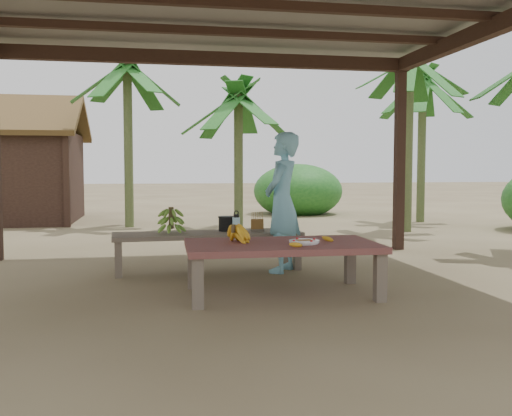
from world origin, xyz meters
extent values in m
plane|color=brown|center=(0.00, 0.00, 0.00)|extent=(80.00, 80.00, 0.00)
cube|color=black|center=(2.80, 2.30, 1.35)|extent=(0.13, 0.13, 2.70)
cube|color=black|center=(0.00, 2.30, 2.70)|extent=(5.80, 0.14, 0.18)
cube|color=black|center=(2.80, 0.00, 2.70)|extent=(0.14, 4.80, 0.18)
cube|color=brown|center=(-0.42, -0.77, 0.22)|extent=(0.10, 0.10, 0.44)
cube|color=brown|center=(1.22, -0.80, 0.22)|extent=(0.10, 0.10, 0.44)
cube|color=brown|center=(-0.40, 0.07, 0.22)|extent=(0.10, 0.10, 0.44)
cube|color=brown|center=(1.24, 0.04, 0.22)|extent=(0.10, 0.10, 0.44)
cube|color=maroon|center=(0.41, -0.37, 0.47)|extent=(1.82, 1.04, 0.06)
cube|color=brown|center=(-1.17, 0.77, 0.20)|extent=(0.08, 0.08, 0.40)
cube|color=brown|center=(0.89, 0.89, 0.20)|extent=(0.08, 0.08, 0.40)
cube|color=brown|center=(-1.19, 1.23, 0.20)|extent=(0.08, 0.08, 0.40)
cube|color=brown|center=(0.86, 1.35, 0.20)|extent=(0.08, 0.08, 0.40)
cube|color=brown|center=(-0.15, 1.06, 0.42)|extent=(2.23, 0.73, 0.05)
cylinder|color=white|center=(0.60, -0.48, 0.51)|extent=(0.26, 0.26, 0.01)
cylinder|color=white|center=(0.60, -0.48, 0.52)|extent=(0.28, 0.28, 0.02)
cube|color=brown|center=(0.60, -0.48, 0.53)|extent=(0.15, 0.12, 0.02)
ellipsoid|color=gold|center=(0.46, -0.69, 0.52)|extent=(0.15, 0.09, 0.04)
ellipsoid|color=gold|center=(0.88, -0.33, 0.52)|extent=(0.11, 0.15, 0.04)
cylinder|color=#44A9D4|center=(0.03, -0.01, 0.61)|extent=(0.08, 0.08, 0.22)
cylinder|color=black|center=(0.03, -0.01, 0.73)|extent=(0.05, 0.05, 0.03)
torus|color=black|center=(0.03, -0.01, 0.76)|extent=(0.05, 0.01, 0.05)
cylinder|color=black|center=(0.09, 1.17, 0.54)|extent=(0.20, 0.20, 0.17)
imported|color=#6BB1CA|center=(0.69, 0.82, 0.81)|extent=(0.64, 0.71, 1.62)
cylinder|color=#596638|center=(3.97, 4.50, 1.64)|extent=(0.18, 0.18, 3.28)
cylinder|color=#596638|center=(0.91, 5.69, 1.33)|extent=(0.18, 0.18, 2.67)
cylinder|color=#596638|center=(-1.26, 6.32, 1.66)|extent=(0.18, 0.18, 3.32)
cylinder|color=#596638|center=(5.12, 6.26, 1.58)|extent=(0.18, 0.18, 3.16)
camera|label=1|loc=(-0.79, -5.60, 1.20)|focal=40.00mm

